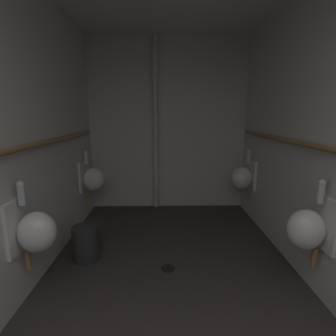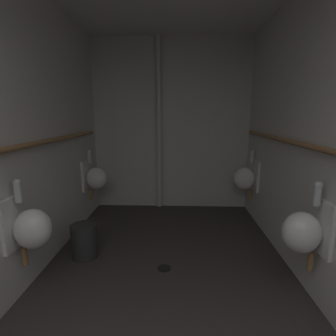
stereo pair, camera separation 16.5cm
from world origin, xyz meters
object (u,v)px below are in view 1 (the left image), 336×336
Objects in this scene: standpipe_back_wall at (156,126)px; waste_bin at (86,243)px; urinal_left_mid at (34,231)px; urinal_left_far at (92,179)px; urinal_right_mid at (308,228)px; floor_drain at (168,268)px; urinal_right_far at (243,177)px.

standpipe_back_wall reaches higher than waste_bin.
urinal_left_mid and urinal_left_far have the same top height.
standpipe_back_wall reaches higher than urinal_right_mid.
standpipe_back_wall is 2.23m from floor_drain.
urinal_right_far is at bearing 29.04° from waste_bin.
waste_bin is (0.19, 0.63, -0.45)m from urinal_left_mid.
urinal_left_far is at bearing 100.20° from waste_bin.
standpipe_back_wall is at bearing 65.19° from waste_bin.
urinal_right_far is 5.39× the size of floor_drain.
urinal_left_far is 1.78m from floor_drain.
urinal_right_mid is at bearing -17.18° from waste_bin.
urinal_left_mid is at bearing -141.59° from urinal_right_far.
standpipe_back_wall is (-1.31, 2.19, 0.73)m from urinal_right_mid.
urinal_right_far is (0.00, 1.75, 0.00)m from urinal_right_mid.
floor_drain is (-1.14, 0.42, -0.63)m from urinal_right_mid.
urinal_right_far is 2.04× the size of waste_bin.
waste_bin is (-0.72, -1.56, -1.18)m from standpipe_back_wall.
urinal_right_mid is at bearing 0.20° from urinal_left_mid.
floor_drain is 0.38× the size of waste_bin.
floor_drain is at bearing -84.61° from standpipe_back_wall.
urinal_left_far is at bearing 90.00° from urinal_left_mid.
floor_drain is at bearing 21.82° from urinal_left_mid.
urinal_left_far is 5.39× the size of floor_drain.
urinal_left_mid is at bearing -106.90° from waste_bin.
urinal_right_far is at bearing 49.33° from floor_drain.
urinal_right_far is at bearing -18.33° from standpipe_back_wall.
urinal_left_mid is 2.49m from standpipe_back_wall.
floor_drain is (1.08, 0.43, -0.63)m from urinal_left_mid.
standpipe_back_wall is at bearing 161.67° from urinal_right_far.
standpipe_back_wall is (-1.31, 0.43, 0.73)m from urinal_right_far.
urinal_left_far is at bearing 130.27° from floor_drain.
waste_bin is (-0.89, 0.20, 0.18)m from floor_drain.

